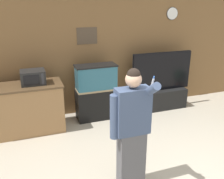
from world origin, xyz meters
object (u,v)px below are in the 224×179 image
object	(u,v)px
microwave	(33,77)
tv_on_stand	(161,92)
counter_island	(23,109)
person_standing	(131,129)
aquarium_on_stand	(96,92)

from	to	relation	value
microwave	tv_on_stand	distance (m)	2.90
tv_on_stand	counter_island	bearing A→B (deg)	-177.86
microwave	person_standing	distance (m)	2.37
counter_island	person_standing	distance (m)	2.50
microwave	person_standing	size ratio (longest dim) A/B	0.27
counter_island	person_standing	bearing A→B (deg)	-57.08
counter_island	person_standing	xyz separation A→B (m)	(1.34, -2.07, 0.40)
counter_island	microwave	bearing A→B (deg)	4.13
microwave	counter_island	bearing A→B (deg)	-175.87
counter_island	microwave	distance (m)	0.65
microwave	aquarium_on_stand	world-z (taller)	microwave
aquarium_on_stand	person_standing	world-z (taller)	person_standing
aquarium_on_stand	person_standing	size ratio (longest dim) A/B	0.71
aquarium_on_stand	microwave	bearing A→B (deg)	-175.80
counter_island	tv_on_stand	distance (m)	3.06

